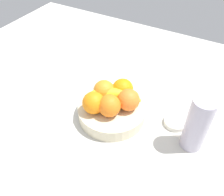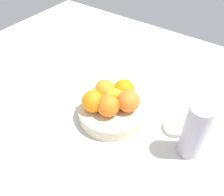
{
  "view_description": "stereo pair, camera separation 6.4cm",
  "coord_description": "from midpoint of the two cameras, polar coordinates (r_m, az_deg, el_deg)",
  "views": [
    {
      "loc": [
        -27.95,
        53.84,
        64.52
      ],
      "look_at": [
        0.99,
        2.06,
        8.77
      ],
      "focal_mm": 38.22,
      "sensor_mm": 36.0,
      "label": 1
    },
    {
      "loc": [
        -33.36,
        50.42,
        64.52
      ],
      "look_at": [
        0.99,
        2.06,
        8.77
      ],
      "focal_mm": 38.22,
      "sensor_mm": 36.0,
      "label": 2
    }
  ],
  "objects": [
    {
      "name": "orange_front_right",
      "position": [
        0.81,
        6.07,
        -0.95
      ],
      "size": [
        7.71,
        7.71,
        7.71
      ],
      "primitive_type": "sphere",
      "color": "orange",
      "rests_on": "fruit_bowl"
    },
    {
      "name": "orange_front_left",
      "position": [
        0.79,
        1.68,
        -2.01
      ],
      "size": [
        7.71,
        7.71,
        7.71
      ],
      "primitive_type": "sphere",
      "color": "orange",
      "rests_on": "fruit_bowl"
    },
    {
      "name": "orange_back_right",
      "position": [
        0.8,
        -2.26,
        -0.9
      ],
      "size": [
        7.71,
        7.71,
        7.71
      ],
      "primitive_type": "sphere",
      "color": "orange",
      "rests_on": "fruit_bowl"
    },
    {
      "name": "ground_plane",
      "position": [
        0.9,
        3.34,
        -4.38
      ],
      "size": [
        180.0,
        140.0,
        3.0
      ],
      "primitive_type": "cube",
      "color": "beige"
    },
    {
      "name": "orange_back_left",
      "position": [
        0.85,
        0.62,
        1.87
      ],
      "size": [
        7.71,
        7.71,
        7.71
      ],
      "primitive_type": "sphere",
      "color": "orange",
      "rests_on": "fruit_bowl"
    },
    {
      "name": "orange_center",
      "position": [
        0.85,
        5.18,
        1.79
      ],
      "size": [
        7.71,
        7.71,
        7.71
      ],
      "primitive_type": "sphere",
      "color": "orange",
      "rests_on": "fruit_bowl"
    },
    {
      "name": "fruit_bowl",
      "position": [
        0.86,
        2.14,
        -3.19
      ],
      "size": [
        24.33,
        24.33,
        4.77
      ],
      "primitive_type": "cylinder",
      "color": "beige",
      "rests_on": "ground_plane"
    },
    {
      "name": "jar_lid",
      "position": [
        0.86,
        16.93,
        -6.85
      ],
      "size": [
        7.97,
        7.97,
        1.76
      ],
      "primitive_type": "cylinder",
      "color": "white",
      "rests_on": "ground_plane"
    },
    {
      "name": "thermos_tumbler",
      "position": [
        0.75,
        21.5,
        -7.51
      ],
      "size": [
        7.17,
        7.17,
        19.56
      ],
      "primitive_type": "cylinder",
      "color": "#B6B0C6",
      "rests_on": "ground_plane"
    },
    {
      "name": "banana_bunch",
      "position": [
        0.84,
        3.38,
        0.63
      ],
      "size": [
        17.81,
        11.33,
        6.2
      ],
      "color": "gold",
      "rests_on": "fruit_bowl"
    }
  ]
}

